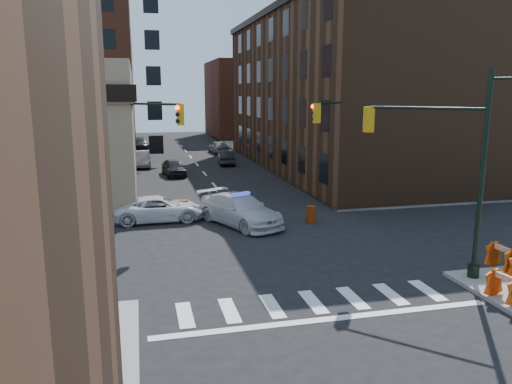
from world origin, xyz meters
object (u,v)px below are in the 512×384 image
barricade_se_a (503,258)px  barricade_nw_a (71,216)px  police_car (240,210)px  pedestrian_b (41,198)px  barrel_road (311,214)px  pedestrian_a (71,207)px  pickup (159,209)px  parked_car_wnear (174,167)px  parked_car_wfar (141,159)px  parked_car_enear (226,158)px  barrel_bank (184,208)px

barricade_se_a → barricade_nw_a: (-18.00, 11.52, -0.03)m
police_car → pedestrian_b: 11.89m
barrel_road → barricade_se_a: bearing=-62.1°
pedestrian_a → pickup: bearing=18.4°
pedestrian_a → barricade_nw_a: bearing=-69.6°
police_car → barricade_nw_a: size_ratio=4.77×
police_car → parked_car_wnear: 17.70m
pickup → parked_car_wfar: parked_car_wfar is taller
pedestrian_a → parked_car_enear: bearing=78.9°
parked_car_wnear → parked_car_wfar: size_ratio=0.90×
parked_car_wnear → barricade_nw_a: 17.24m
parked_car_wnear → pedestrian_b: 15.74m
parked_car_enear → barricade_se_a: 33.46m
barricade_se_a → police_car: bearing=35.7°
barrel_road → barricade_se_a: (4.93, -9.33, 0.15)m
parked_car_wnear → barricade_se_a: bearing=-73.7°
parked_car_wfar → pedestrian_b: pedestrian_b is taller
pedestrian_b → barricade_nw_a: 3.40m
parked_car_wfar → barricade_se_a: 36.24m
barricade_nw_a → police_car: bearing=-11.4°
pedestrian_a → parked_car_wfar: bearing=98.8°
police_car → pickup: police_car is taller
barricade_nw_a → barrel_bank: bearing=7.4°
pickup → parked_car_enear: pickup is taller
pickup → barrel_road: (8.30, -2.41, -0.23)m
pedestrian_b → pickup: bearing=-30.7°
pedestrian_b → police_car: bearing=-31.9°
barrel_road → pickup: bearing=163.8°
parked_car_wfar → pedestrian_a: pedestrian_a is taller
pedestrian_a → pedestrian_b: bearing=147.6°
pickup → pedestrian_b: pedestrian_b is taller
parked_car_enear → parked_car_wfar: bearing=1.6°
pedestrian_b → barrel_road: bearing=-28.3°
parked_car_wnear → pedestrian_b: size_ratio=2.20×
parked_car_wfar → police_car: bearing=-79.4°
barricade_se_a → parked_car_enear: bearing=3.3°
pickup → barrel_road: size_ratio=5.31×
pedestrian_b → barrel_bank: size_ratio=1.95×
parked_car_wnear → pedestrian_b: bearing=-129.5°
parked_car_enear → pedestrian_b: (-14.32, -18.72, 0.43)m
parked_car_wnear → pedestrian_b: (-8.67, -13.13, 0.39)m
police_car → pedestrian_b: bearing=132.5°
barricade_se_a → pedestrian_a: bearing=50.4°
parked_car_enear → barricade_nw_a: size_ratio=3.42×
pedestrian_b → barricade_se_a: size_ratio=1.50×
barricade_se_a → barrel_road: bearing=21.5°
pedestrian_b → barrel_road: pedestrian_b is taller
parked_car_wfar → barrel_bank: 21.12m
pickup → barricade_se_a: bearing=-133.2°
police_car → barrel_road: 4.02m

